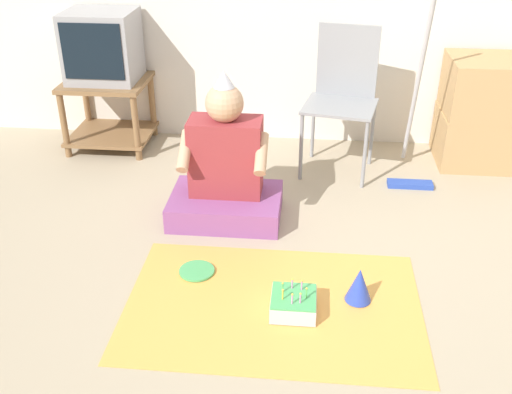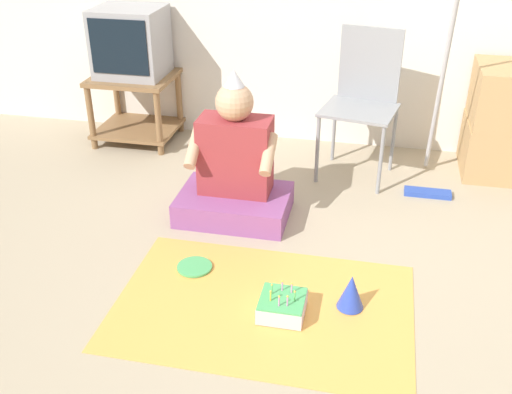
# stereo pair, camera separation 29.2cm
# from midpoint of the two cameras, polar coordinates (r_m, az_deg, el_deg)

# --- Properties ---
(ground_plane) EXTENTS (16.00, 16.00, 0.00)m
(ground_plane) POSITION_cam_midpoint_polar(r_m,az_deg,el_deg) (2.78, 5.44, -10.62)
(ground_plane) COLOR tan
(tv_stand) EXTENTS (0.56, 0.50, 0.49)m
(tv_stand) POSITION_cam_midpoint_polar(r_m,az_deg,el_deg) (4.40, -15.70, 8.19)
(tv_stand) COLOR olive
(tv_stand) RESTS_ON ground_plane
(tv) EXTENTS (0.46, 0.41, 0.46)m
(tv) POSITION_cam_midpoint_polar(r_m,az_deg,el_deg) (4.30, -16.38, 13.61)
(tv) COLOR #99999E
(tv) RESTS_ON tv_stand
(folding_chair) EXTENTS (0.51, 0.48, 0.92)m
(folding_chair) POSITION_cam_midpoint_polar(r_m,az_deg,el_deg) (3.86, 6.14, 10.06)
(folding_chair) COLOR gray
(folding_chair) RESTS_ON ground_plane
(cardboard_box_stack) EXTENTS (0.51, 0.48, 0.71)m
(cardboard_box_stack) POSITION_cam_midpoint_polar(r_m,az_deg,el_deg) (4.20, 18.82, 7.63)
(cardboard_box_stack) COLOR tan
(cardboard_box_stack) RESTS_ON ground_plane
(dust_mop) EXTENTS (0.28, 0.44, 1.28)m
(dust_mop) POSITION_cam_midpoint_polar(r_m,az_deg,el_deg) (3.80, 12.80, 6.82)
(dust_mop) COLOR #2D4CB2
(dust_mop) RESTS_ON ground_plane
(person_seated) EXTENTS (0.62, 0.45, 0.85)m
(person_seated) POSITION_cam_midpoint_polar(r_m,az_deg,el_deg) (3.35, -5.41, 2.25)
(person_seated) COLOR #8C4C8C
(person_seated) RESTS_ON ground_plane
(party_cloth) EXTENTS (1.35, 0.91, 0.01)m
(party_cloth) POSITION_cam_midpoint_polar(r_m,az_deg,el_deg) (2.78, -1.41, -10.34)
(party_cloth) COLOR #EFA84C
(party_cloth) RESTS_ON ground_plane
(birthday_cake) EXTENTS (0.20, 0.20, 0.14)m
(birthday_cake) POSITION_cam_midpoint_polar(r_m,az_deg,el_deg) (2.72, 0.48, -10.20)
(birthday_cake) COLOR silver
(birthday_cake) RESTS_ON party_cloth
(party_hat_blue) EXTENTS (0.12, 0.12, 0.17)m
(party_hat_blue) POSITION_cam_midpoint_polar(r_m,az_deg,el_deg) (2.77, 6.82, -8.39)
(party_hat_blue) COLOR blue
(party_hat_blue) RESTS_ON party_cloth
(paper_plate) EXTENTS (0.18, 0.18, 0.01)m
(paper_plate) POSITION_cam_midpoint_polar(r_m,az_deg,el_deg) (3.01, -8.46, -7.06)
(paper_plate) COLOR #4CB266
(paper_plate) RESTS_ON party_cloth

